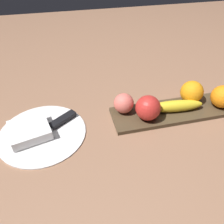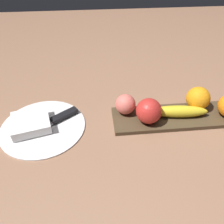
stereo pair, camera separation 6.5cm
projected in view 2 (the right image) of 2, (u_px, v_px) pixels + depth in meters
name	position (u px, v px, depth m)	size (l,w,h in m)	color
ground_plane	(166.00, 116.00, 0.71)	(2.40, 2.40, 0.00)	#91674D
fruit_tray	(178.00, 117.00, 0.69)	(0.41, 0.12, 0.01)	#4A3B27
apple	(149.00, 111.00, 0.64)	(0.08, 0.08, 0.08)	red
banana	(179.00, 111.00, 0.67)	(0.18, 0.04, 0.04)	yellow
orange_near_apple	(198.00, 98.00, 0.69)	(0.07, 0.07, 0.07)	orange
peach	(125.00, 104.00, 0.68)	(0.06, 0.06, 0.06)	#E36A5E
dinner_plate	(43.00, 126.00, 0.66)	(0.25, 0.25, 0.01)	white
folded_napkin	(31.00, 123.00, 0.65)	(0.11, 0.10, 0.03)	white
knife	(60.00, 117.00, 0.68)	(0.16, 0.12, 0.01)	silver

